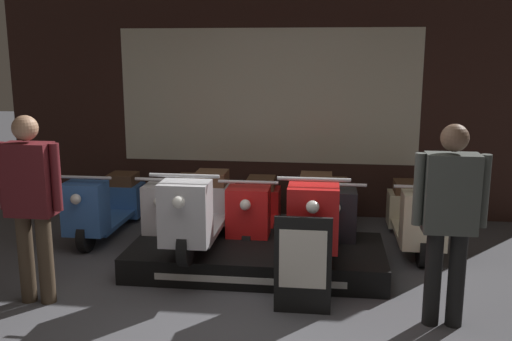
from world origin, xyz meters
The scene contains 13 objects.
ground_plane centered at (0.00, 0.00, 0.00)m, with size 30.00×30.00×0.00m, color #4C4C51.
shop_wall_back centered at (0.00, 3.20, 1.60)m, with size 6.93×0.09×3.20m.
display_platform centered at (0.10, 1.18, 0.12)m, with size 2.48×1.12×0.25m.
scooter_display_left centered at (-0.45, 1.19, 0.59)m, with size 0.62×1.63×0.83m.
scooter_display_right centered at (0.66, 1.19, 0.59)m, with size 0.62×1.63×0.83m.
scooter_backrow_0 centered at (-1.78, 2.08, 0.35)m, with size 0.62×1.63×0.83m.
scooter_backrow_1 centered at (-0.90, 2.08, 0.35)m, with size 0.62×1.63×0.83m.
scooter_backrow_2 centered at (-0.02, 2.08, 0.35)m, with size 0.62×1.63×0.83m.
scooter_backrow_3 centered at (0.86, 2.08, 0.35)m, with size 0.62×1.63×0.83m.
scooter_backrow_4 centered at (1.73, 2.08, 0.35)m, with size 0.62×1.63×0.83m.
person_left_browsing centered at (-1.67, 0.21, 0.93)m, with size 0.55×0.22×1.61m.
person_right_browsing centered at (1.70, 0.21, 0.92)m, with size 0.55×0.22×1.59m.
price_sign_board centered at (0.59, 0.28, 0.42)m, with size 0.47×0.04×0.82m.
Camera 1 is at (0.76, -4.10, 2.12)m, focal length 40.00 mm.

